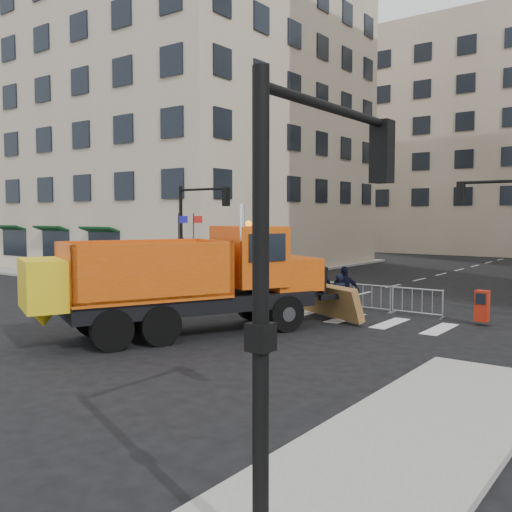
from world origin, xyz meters
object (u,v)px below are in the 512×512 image
Objects in this scene: newspaper_box at (482,306)px; worker at (213,275)px; plow_truck at (184,277)px; cop_a at (339,296)px; cop_b at (322,289)px; cop_c at (345,291)px.

worker is at bearing -178.98° from newspaper_box.
plow_truck is 6.49× the size of cop_a.
plow_truck is 10.15× the size of newspaper_box.
cop_a is at bearing -159.00° from newspaper_box.
cop_b is 1.01× the size of worker.
cop_a is 1.56× the size of newspaper_box.
cop_c is (-0.11, 0.68, 0.11)m from cop_a.
plow_truck is 6.74m from cop_b.
newspaper_box is (4.83, 1.14, -0.27)m from cop_c.
newspaper_box is at bearing -19.71° from plow_truck.
cop_b is 6.03m from newspaper_box.
cop_a is 1.54m from cop_b.
plow_truck is 6.29m from cop_a.
cop_c is 1.04× the size of worker.
cop_c is 1.76× the size of newspaper_box.
cop_c reaches higher than cop_b.
newspaper_box is (7.41, 7.42, -1.19)m from plow_truck.
cop_c is 7.51m from worker.
worker is (-4.88, 7.17, -0.81)m from plow_truck.
plow_truck is at bearing -135.13° from newspaper_box.
cop_b is at bearing -43.38° from cop_c.
plow_truck reaches higher than newspaper_box.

